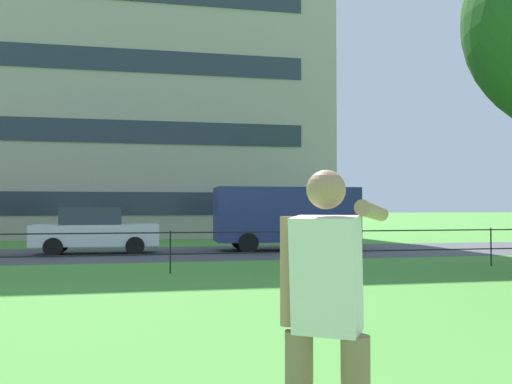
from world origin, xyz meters
name	(u,v)px	position (x,y,z in m)	size (l,w,h in m)	color
street_strip	(222,252)	(0.00, 20.35, 0.00)	(80.00, 6.13, 0.01)	#4C4C51
park_fence	(258,244)	(0.00, 14.51, 0.67)	(29.28, 0.04, 1.00)	black
person_thrower	(327,314)	(-1.84, 4.20, 0.95)	(0.78, 0.64, 1.75)	#846B4C
car_white_center	(95,230)	(-4.18, 20.51, 0.78)	(4.02, 1.84, 1.54)	silver
panel_van_far_left	(286,215)	(2.36, 20.73, 1.27)	(5.07, 2.25, 2.24)	navy
apartment_building_background	(102,79)	(-4.77, 34.11, 8.78)	(24.28, 10.78, 17.56)	#ADA393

